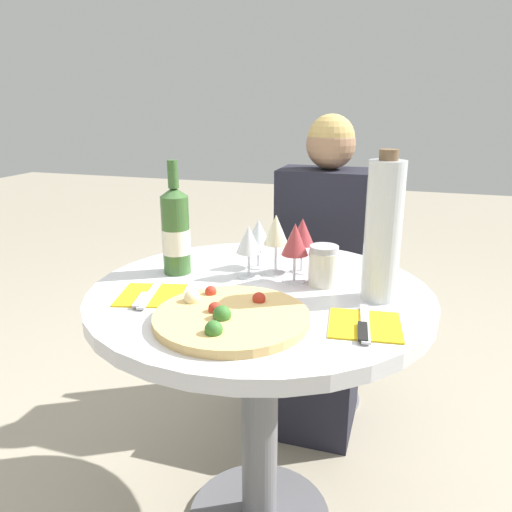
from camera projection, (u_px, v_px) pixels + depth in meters
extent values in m
cylinder|color=slate|center=(260.00, 415.00, 1.37)|extent=(0.10, 0.10, 0.67)
cylinder|color=silver|center=(260.00, 295.00, 1.27)|extent=(0.86, 0.86, 0.04)
cylinder|color=slate|center=(320.00, 396.00, 2.08)|extent=(0.32, 0.32, 0.01)
cylinder|color=slate|center=(322.00, 355.00, 2.02)|extent=(0.06, 0.06, 0.40)
cube|color=slate|center=(324.00, 306.00, 1.96)|extent=(0.36, 0.36, 0.03)
cube|color=slate|center=(334.00, 235.00, 2.04)|extent=(0.36, 0.02, 0.46)
cube|color=black|center=(314.00, 372.00, 1.87)|extent=(0.31, 0.33, 0.43)
cube|color=black|center=(327.00, 239.00, 1.88)|extent=(0.36, 0.21, 0.52)
sphere|color=#997051|center=(331.00, 144.00, 1.77)|extent=(0.18, 0.18, 0.18)
sphere|color=tan|center=(331.00, 138.00, 1.77)|extent=(0.17, 0.17, 0.17)
cylinder|color=#DBB26B|center=(230.00, 317.00, 1.07)|extent=(0.34, 0.34, 0.02)
sphere|color=#B22D1E|center=(215.00, 309.00, 1.08)|extent=(0.03, 0.03, 0.03)
sphere|color=#B22D1E|center=(211.00, 292.00, 1.17)|extent=(0.03, 0.03, 0.03)
sphere|color=#336B28|center=(222.00, 315.00, 1.04)|extent=(0.04, 0.04, 0.04)
sphere|color=#B22D1E|center=(259.00, 299.00, 1.13)|extent=(0.03, 0.03, 0.03)
sphere|color=#336B28|center=(216.00, 330.00, 0.97)|extent=(0.04, 0.04, 0.04)
sphere|color=beige|center=(192.00, 298.00, 1.13)|extent=(0.04, 0.04, 0.04)
cylinder|color=#38602D|center=(176.00, 235.00, 1.35)|extent=(0.08, 0.08, 0.21)
cone|color=#38602D|center=(174.00, 192.00, 1.32)|extent=(0.08, 0.08, 0.03)
cylinder|color=#38602D|center=(173.00, 174.00, 1.30)|extent=(0.03, 0.03, 0.07)
cylinder|color=silver|center=(176.00, 241.00, 1.36)|extent=(0.08, 0.08, 0.07)
cylinder|color=silver|center=(383.00, 232.00, 1.15)|extent=(0.08, 0.08, 0.33)
cylinder|color=brown|center=(389.00, 155.00, 1.10)|extent=(0.04, 0.04, 0.02)
cylinder|color=silver|center=(323.00, 268.00, 1.28)|extent=(0.08, 0.08, 0.09)
cylinder|color=#B2B2B7|center=(324.00, 249.00, 1.26)|extent=(0.07, 0.07, 0.02)
cylinder|color=silver|center=(301.00, 271.00, 1.39)|extent=(0.06, 0.06, 0.00)
cylinder|color=silver|center=(302.00, 258.00, 1.38)|extent=(0.01, 0.01, 0.07)
cone|color=#9E383D|center=(302.00, 232.00, 1.36)|extent=(0.07, 0.07, 0.07)
cylinder|color=silver|center=(258.00, 266.00, 1.43)|extent=(0.06, 0.06, 0.00)
cylinder|color=silver|center=(258.00, 255.00, 1.42)|extent=(0.01, 0.01, 0.06)
cone|color=silver|center=(258.00, 232.00, 1.40)|extent=(0.07, 0.07, 0.07)
cylinder|color=silver|center=(275.00, 273.00, 1.37)|extent=(0.06, 0.06, 0.00)
cylinder|color=silver|center=(276.00, 259.00, 1.36)|extent=(0.01, 0.01, 0.08)
cone|color=beige|center=(276.00, 230.00, 1.33)|extent=(0.07, 0.07, 0.08)
cylinder|color=silver|center=(294.00, 281.00, 1.31)|extent=(0.06, 0.06, 0.00)
cylinder|color=silver|center=(294.00, 268.00, 1.30)|extent=(0.01, 0.01, 0.07)
cone|color=#9E383D|center=(295.00, 239.00, 1.28)|extent=(0.07, 0.07, 0.08)
cylinder|color=silver|center=(249.00, 276.00, 1.35)|extent=(0.06, 0.06, 0.00)
cylinder|color=silver|center=(249.00, 264.00, 1.34)|extent=(0.01, 0.01, 0.07)
cone|color=silver|center=(249.00, 239.00, 1.32)|extent=(0.07, 0.07, 0.07)
cube|color=gold|center=(151.00, 295.00, 1.22)|extent=(0.18, 0.18, 0.00)
cube|color=silver|center=(151.00, 293.00, 1.21)|extent=(0.06, 0.19, 0.00)
cube|color=silver|center=(141.00, 299.00, 1.17)|extent=(0.04, 0.09, 0.00)
cube|color=gold|center=(365.00, 325.00, 1.05)|extent=(0.17, 0.17, 0.00)
cube|color=silver|center=(365.00, 323.00, 1.05)|extent=(0.04, 0.19, 0.00)
cube|color=black|center=(363.00, 331.00, 1.01)|extent=(0.03, 0.09, 0.00)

